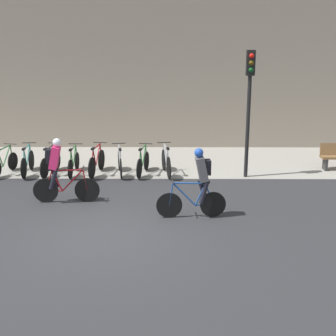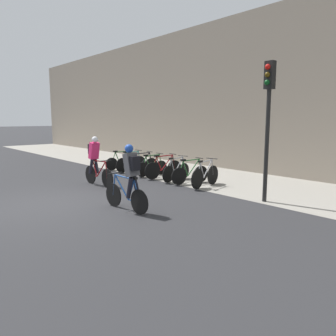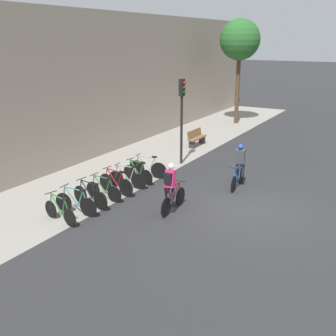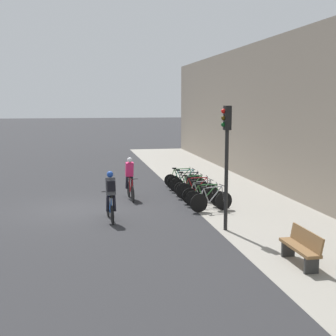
# 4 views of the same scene
# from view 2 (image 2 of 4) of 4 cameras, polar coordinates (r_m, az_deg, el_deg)

# --- Properties ---
(ground) EXTENTS (200.00, 200.00, 0.00)m
(ground) POSITION_cam_2_polar(r_m,az_deg,el_deg) (9.97, -19.48, -5.88)
(ground) COLOR #2B2B2D
(kerb_strip) EXTENTS (44.00, 4.50, 0.01)m
(kerb_strip) POSITION_cam_2_polar(r_m,az_deg,el_deg) (13.88, 7.25, -1.45)
(kerb_strip) COLOR gray
(kerb_strip) RESTS_ON ground
(building_facade) EXTENTS (44.00, 0.60, 7.04)m
(building_facade) POSITION_cam_2_polar(r_m,az_deg,el_deg) (15.72, 13.80, 12.42)
(building_facade) COLOR gray
(building_facade) RESTS_ON ground
(cyclist_pink) EXTENTS (1.80, 0.46, 1.78)m
(cyclist_pink) POSITION_cam_2_polar(r_m,az_deg,el_deg) (12.15, -12.54, 1.48)
(cyclist_pink) COLOR black
(cyclist_pink) RESTS_ON ground
(cyclist_grey) EXTENTS (1.74, 0.46, 1.76)m
(cyclist_grey) POSITION_cam_2_polar(r_m,az_deg,el_deg) (8.47, -6.66, -1.41)
(cyclist_grey) COLOR black
(cyclist_grey) RESTS_ON ground
(parked_bike_0) EXTENTS (0.49, 1.61, 0.93)m
(parked_bike_0) POSITION_cam_2_polar(r_m,az_deg,el_deg) (15.72, -8.02, 1.10)
(parked_bike_0) COLOR black
(parked_bike_0) RESTS_ON ground
(parked_bike_1) EXTENTS (0.46, 1.71, 0.97)m
(parked_bike_1) POSITION_cam_2_polar(r_m,az_deg,el_deg) (15.10, -6.42, 0.90)
(parked_bike_1) COLOR black
(parked_bike_1) RESTS_ON ground
(parked_bike_2) EXTENTS (0.46, 1.69, 0.97)m
(parked_bike_2) POSITION_cam_2_polar(r_m,az_deg,el_deg) (14.49, -4.70, 0.59)
(parked_bike_2) COLOR black
(parked_bike_2) RESTS_ON ground
(parked_bike_3) EXTENTS (0.46, 1.62, 0.94)m
(parked_bike_3) POSITION_cam_2_polar(r_m,az_deg,el_deg) (13.89, -2.82, 0.20)
(parked_bike_3) COLOR black
(parked_bike_3) RESTS_ON ground
(parked_bike_4) EXTENTS (0.46, 1.75, 0.98)m
(parked_bike_4) POSITION_cam_2_polar(r_m,az_deg,el_deg) (13.31, -0.78, -0.04)
(parked_bike_4) COLOR black
(parked_bike_4) RESTS_ON ground
(parked_bike_5) EXTENTS (0.46, 1.64, 0.96)m
(parked_bike_5) POSITION_cam_2_polar(r_m,az_deg,el_deg) (12.75, 1.45, -0.50)
(parked_bike_5) COLOR black
(parked_bike_5) RESTS_ON ground
(parked_bike_6) EXTENTS (0.47, 1.61, 0.95)m
(parked_bike_6) POSITION_cam_2_polar(r_m,az_deg,el_deg) (12.22, 3.86, -0.93)
(parked_bike_6) COLOR black
(parked_bike_6) RESTS_ON ground
(parked_bike_7) EXTENTS (0.47, 1.72, 0.99)m
(parked_bike_7) POSITION_cam_2_polar(r_m,az_deg,el_deg) (11.70, 6.51, -1.27)
(parked_bike_7) COLOR black
(parked_bike_7) RESTS_ON ground
(traffic_light_pole) EXTENTS (0.26, 0.30, 3.98)m
(traffic_light_pole) POSITION_cam_2_polar(r_m,az_deg,el_deg) (9.76, 17.06, 10.17)
(traffic_light_pole) COLOR black
(traffic_light_pole) RESTS_ON ground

